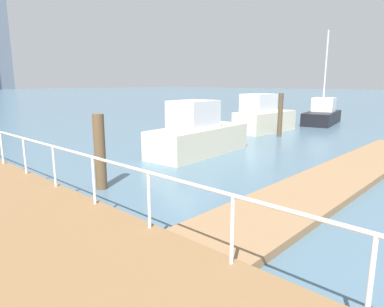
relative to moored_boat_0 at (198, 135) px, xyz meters
name	(u,v)px	position (x,y,z in m)	size (l,w,h in m)	color
ground_plane	(41,146)	(-3.75, 6.88, -0.84)	(300.00, 300.00, 0.00)	slate
floating_dock	(344,175)	(0.50, -5.93, -0.75)	(15.50, 2.00, 0.18)	#93704C
boardwalk_railing	(149,183)	(-6.90, -5.03, 0.41)	(0.06, 22.36, 1.08)	white
dock_piling_1	(280,115)	(6.77, -0.14, 0.38)	(0.27, 0.27, 2.43)	brown
dock_piling_3	(100,152)	(-5.52, -1.24, 0.24)	(0.32, 0.32, 2.16)	brown
moored_boat_0	(198,135)	(0.00, 0.00, 0.00)	(5.14, 2.24, 2.29)	beige
moored_boat_1	(322,115)	(14.39, 0.56, -0.16)	(5.28, 2.80, 6.62)	black
moored_boat_3	(263,117)	(7.77, 1.54, 0.07)	(4.43, 1.98, 2.34)	beige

